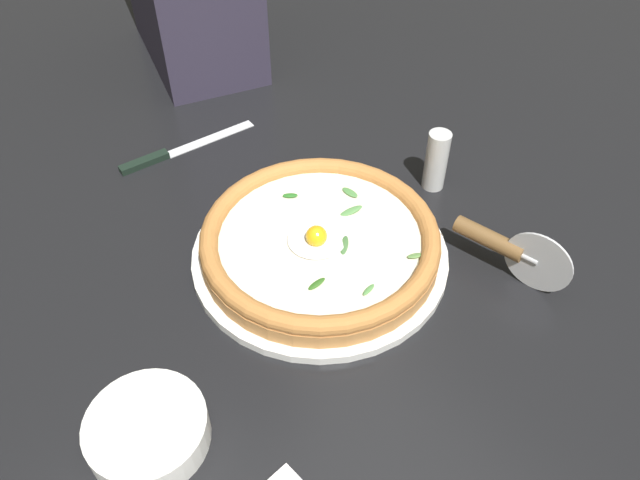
% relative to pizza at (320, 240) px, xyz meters
% --- Properties ---
extents(ground_plane, '(2.40, 2.40, 0.03)m').
position_rel_pizza_xyz_m(ground_plane, '(-0.04, -0.04, -0.05)').
color(ground_plane, black).
rests_on(ground_plane, ground).
extents(pizza_plate, '(0.33, 0.33, 0.01)m').
position_rel_pizza_xyz_m(pizza_plate, '(-0.00, -0.00, -0.03)').
color(pizza_plate, white).
rests_on(pizza_plate, ground).
extents(pizza, '(0.30, 0.30, 0.05)m').
position_rel_pizza_xyz_m(pizza, '(0.00, 0.00, 0.00)').
color(pizza, '#BA7D43').
rests_on(pizza, pizza_plate).
extents(side_bowl, '(0.12, 0.12, 0.04)m').
position_rel_pizza_xyz_m(side_bowl, '(0.28, 0.12, -0.01)').
color(side_bowl, white).
rests_on(side_bowl, ground).
extents(pizza_cutter, '(0.06, 0.15, 0.09)m').
position_rel_pizza_xyz_m(pizza_cutter, '(-0.18, 0.14, 0.01)').
color(pizza_cutter, silver).
rests_on(pizza_cutter, ground).
extents(table_knife, '(0.23, 0.02, 0.01)m').
position_rel_pizza_xyz_m(table_knife, '(0.08, -0.31, -0.03)').
color(table_knife, silver).
rests_on(table_knife, ground).
extents(pepper_shaker, '(0.03, 0.03, 0.09)m').
position_rel_pizza_xyz_m(pepper_shaker, '(-0.22, -0.03, 0.01)').
color(pepper_shaker, silver).
rests_on(pepper_shaker, ground).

